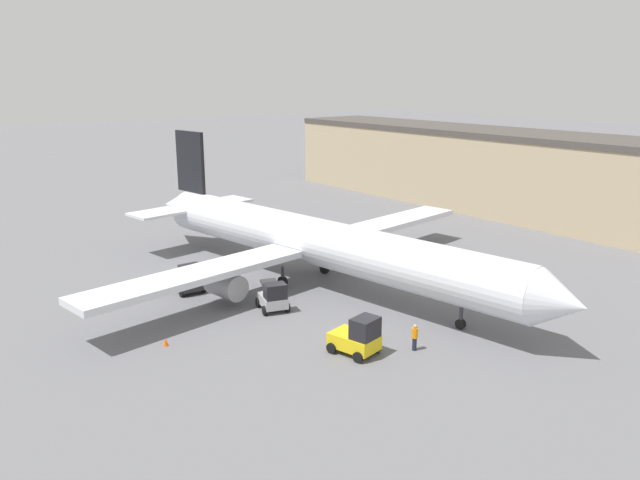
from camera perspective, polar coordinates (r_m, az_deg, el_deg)
The scene contains 9 objects.
ground_plane at distance 52.11m, azimuth 0.00°, elevation -4.12°, with size 400.00×400.00×0.00m, color slate.
terminal_building at distance 86.21m, azimuth 13.83°, elevation 6.51°, with size 60.50×11.71×10.25m.
airplane at distance 51.73m, azimuth -0.79°, elevation -0.08°, with size 44.74×40.47×11.64m.
ground_crew_worker at distance 40.25m, azimuth 8.66°, elevation -8.72°, with size 0.38×0.38×1.75m.
baggage_tug at distance 51.12m, azimuth -11.93°, elevation -3.53°, with size 2.88×2.22×2.43m.
belt_loader_truck at distance 46.35m, azimuth -4.29°, elevation -5.23°, with size 2.96×2.61×2.24m.
pushback_tug at distance 39.28m, azimuth 3.47°, elevation -8.84°, with size 3.30×2.72×2.54m.
safety_cone_near at distance 41.87m, azimuth -13.94°, elevation -9.03°, with size 0.36×0.36×0.55m.
safety_cone_far at distance 50.14m, azimuth -20.44°, elevation -5.52°, with size 0.36×0.36×0.55m.
Camera 1 is at (39.17, -29.95, 16.84)m, focal length 35.00 mm.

